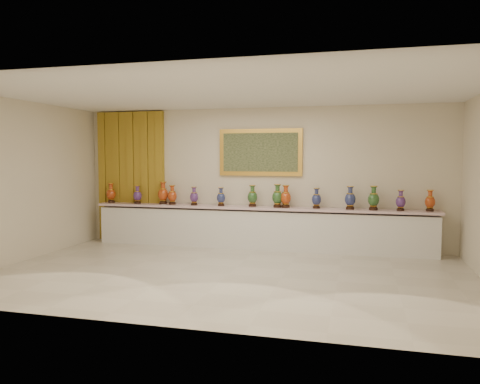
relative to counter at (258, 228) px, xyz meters
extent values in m
plane|color=beige|center=(0.00, -2.27, -0.44)|extent=(8.00, 8.00, 0.00)
plane|color=beige|center=(0.00, 0.23, 1.06)|extent=(8.00, 0.00, 8.00)
plane|color=beige|center=(-4.00, -2.27, 1.06)|extent=(0.00, 5.00, 5.00)
plane|color=white|center=(0.00, -2.27, 2.56)|extent=(8.00, 8.00, 0.00)
cube|color=#A07122|center=(-3.03, 0.17, 1.06)|extent=(1.64, 0.14, 2.95)
cube|color=gold|center=(0.01, 0.19, 1.61)|extent=(1.80, 0.06, 1.00)
cube|color=black|center=(0.01, 0.16, 1.61)|extent=(1.62, 0.02, 0.82)
cube|color=white|center=(0.00, 0.00, -0.03)|extent=(7.20, 0.42, 0.81)
cube|color=beige|center=(0.00, -0.02, 0.44)|extent=(7.28, 0.48, 0.05)
cylinder|color=black|center=(-3.45, -0.02, 0.49)|extent=(0.16, 0.16, 0.05)
cone|color=gold|center=(-3.45, -0.02, 0.54)|extent=(0.14, 0.14, 0.03)
ellipsoid|color=#960505|center=(-3.45, -0.02, 0.66)|extent=(0.25, 0.25, 0.26)
cylinder|color=gold|center=(-3.45, -0.02, 0.77)|extent=(0.14, 0.14, 0.01)
cylinder|color=#960505|center=(-3.45, -0.02, 0.83)|extent=(0.08, 0.08, 0.10)
cone|color=#960505|center=(-3.45, -0.02, 0.90)|extent=(0.14, 0.14, 0.04)
cylinder|color=gold|center=(-3.45, -0.02, 0.91)|extent=(0.15, 0.15, 0.01)
cylinder|color=black|center=(-2.77, -0.04, 0.48)|extent=(0.14, 0.14, 0.04)
cone|color=gold|center=(-2.77, -0.04, 0.53)|extent=(0.13, 0.13, 0.03)
ellipsoid|color=#231048|center=(-2.77, -0.04, 0.64)|extent=(0.25, 0.25, 0.24)
cylinder|color=gold|center=(-2.77, -0.04, 0.74)|extent=(0.13, 0.13, 0.01)
cylinder|color=#231048|center=(-2.77, -0.04, 0.79)|extent=(0.08, 0.08, 0.09)
cone|color=#231048|center=(-2.77, -0.04, 0.85)|extent=(0.13, 0.13, 0.03)
cylinder|color=gold|center=(-2.77, -0.04, 0.87)|extent=(0.13, 0.13, 0.01)
cylinder|color=black|center=(-2.16, -0.01, 0.49)|extent=(0.18, 0.18, 0.05)
cone|color=gold|center=(-2.16, -0.01, 0.54)|extent=(0.16, 0.16, 0.03)
ellipsoid|color=#960505|center=(-2.16, -0.01, 0.68)|extent=(0.28, 0.28, 0.29)
cylinder|color=gold|center=(-2.16, -0.01, 0.81)|extent=(0.16, 0.16, 0.01)
cylinder|color=#960505|center=(-2.16, -0.01, 0.87)|extent=(0.09, 0.09, 0.11)
cone|color=#960505|center=(-2.16, -0.01, 0.94)|extent=(0.16, 0.16, 0.04)
cylinder|color=gold|center=(-2.16, -0.01, 0.96)|extent=(0.16, 0.16, 0.01)
cylinder|color=black|center=(-1.93, -0.03, 0.48)|extent=(0.15, 0.15, 0.04)
cone|color=gold|center=(-1.93, -0.03, 0.53)|extent=(0.13, 0.13, 0.03)
ellipsoid|color=#960505|center=(-1.93, -0.03, 0.65)|extent=(0.25, 0.25, 0.25)
cylinder|color=gold|center=(-1.93, -0.03, 0.75)|extent=(0.14, 0.14, 0.01)
cylinder|color=#960505|center=(-1.93, -0.03, 0.81)|extent=(0.08, 0.08, 0.09)
cone|color=#960505|center=(-1.93, -0.03, 0.87)|extent=(0.14, 0.14, 0.03)
cylinder|color=gold|center=(-1.93, -0.03, 0.89)|extent=(0.14, 0.14, 0.01)
cylinder|color=black|center=(-1.42, -0.05, 0.48)|extent=(0.14, 0.14, 0.04)
cone|color=gold|center=(-1.42, -0.05, 0.53)|extent=(0.12, 0.12, 0.03)
ellipsoid|color=#231048|center=(-1.42, -0.05, 0.64)|extent=(0.21, 0.21, 0.23)
cylinder|color=gold|center=(-1.42, -0.05, 0.74)|extent=(0.13, 0.13, 0.01)
cylinder|color=#231048|center=(-1.42, -0.05, 0.79)|extent=(0.07, 0.07, 0.08)
cone|color=#231048|center=(-1.42, -0.05, 0.84)|extent=(0.13, 0.13, 0.03)
cylinder|color=gold|center=(-1.42, -0.05, 0.86)|extent=(0.13, 0.13, 0.01)
cylinder|color=black|center=(-0.80, -0.05, 0.48)|extent=(0.14, 0.14, 0.04)
cone|color=gold|center=(-0.80, -0.05, 0.53)|extent=(0.12, 0.12, 0.03)
ellipsoid|color=#0D1245|center=(-0.80, -0.05, 0.64)|extent=(0.22, 0.22, 0.23)
cylinder|color=gold|center=(-0.80, -0.05, 0.73)|extent=(0.13, 0.13, 0.01)
cylinder|color=#0D1245|center=(-0.80, -0.05, 0.78)|extent=(0.07, 0.07, 0.08)
cone|color=#0D1245|center=(-0.80, -0.05, 0.84)|extent=(0.13, 0.13, 0.03)
cylinder|color=gold|center=(-0.80, -0.05, 0.86)|extent=(0.13, 0.13, 0.01)
cylinder|color=black|center=(-0.12, -0.01, 0.49)|extent=(0.16, 0.16, 0.05)
cone|color=gold|center=(-0.12, -0.01, 0.54)|extent=(0.14, 0.14, 0.03)
ellipsoid|color=black|center=(-0.12, -0.01, 0.66)|extent=(0.28, 0.28, 0.26)
cylinder|color=gold|center=(-0.12, -0.01, 0.77)|extent=(0.14, 0.14, 0.01)
cylinder|color=black|center=(-0.12, -0.01, 0.83)|extent=(0.08, 0.08, 0.10)
cone|color=black|center=(-0.12, -0.01, 0.90)|extent=(0.14, 0.14, 0.04)
cylinder|color=gold|center=(-0.12, -0.01, 0.91)|extent=(0.15, 0.15, 0.01)
cylinder|color=black|center=(0.43, -0.05, 0.49)|extent=(0.17, 0.17, 0.05)
cone|color=gold|center=(0.43, -0.05, 0.54)|extent=(0.15, 0.15, 0.03)
ellipsoid|color=black|center=(0.43, -0.05, 0.67)|extent=(0.26, 0.26, 0.28)
cylinder|color=gold|center=(0.43, -0.05, 0.79)|extent=(0.15, 0.15, 0.01)
cylinder|color=black|center=(0.43, -0.05, 0.86)|extent=(0.09, 0.09, 0.10)
cone|color=black|center=(0.43, -0.05, 0.93)|extent=(0.15, 0.15, 0.04)
cylinder|color=gold|center=(0.43, -0.05, 0.94)|extent=(0.16, 0.16, 0.01)
cylinder|color=black|center=(0.60, -0.05, 0.49)|extent=(0.17, 0.17, 0.05)
cone|color=gold|center=(0.60, -0.05, 0.54)|extent=(0.14, 0.14, 0.03)
ellipsoid|color=#960505|center=(0.60, -0.05, 0.67)|extent=(0.28, 0.28, 0.27)
cylinder|color=gold|center=(0.60, -0.05, 0.78)|extent=(0.15, 0.15, 0.01)
cylinder|color=#960505|center=(0.60, -0.05, 0.84)|extent=(0.09, 0.09, 0.10)
cone|color=#960505|center=(0.60, -0.05, 0.91)|extent=(0.15, 0.15, 0.04)
cylinder|color=gold|center=(0.60, -0.05, 0.93)|extent=(0.15, 0.15, 0.01)
cylinder|color=black|center=(1.23, -0.02, 0.48)|extent=(0.15, 0.15, 0.04)
cone|color=gold|center=(1.23, -0.02, 0.53)|extent=(0.13, 0.13, 0.03)
ellipsoid|color=#0D1245|center=(1.23, -0.02, 0.65)|extent=(0.25, 0.25, 0.24)
cylinder|color=gold|center=(1.23, -0.02, 0.75)|extent=(0.13, 0.13, 0.01)
cylinder|color=#0D1245|center=(1.23, -0.02, 0.80)|extent=(0.08, 0.08, 0.09)
cone|color=#0D1245|center=(1.23, -0.02, 0.86)|extent=(0.13, 0.13, 0.03)
cylinder|color=gold|center=(1.23, -0.02, 0.88)|extent=(0.14, 0.14, 0.01)
cylinder|color=black|center=(1.90, -0.04, 0.49)|extent=(0.16, 0.16, 0.05)
cone|color=gold|center=(1.90, -0.04, 0.54)|extent=(0.14, 0.14, 0.03)
ellipsoid|color=#0D1245|center=(1.90, -0.04, 0.67)|extent=(0.28, 0.28, 0.27)
cylinder|color=gold|center=(1.90, -0.04, 0.78)|extent=(0.15, 0.15, 0.01)
cylinder|color=#0D1245|center=(1.90, -0.04, 0.84)|extent=(0.09, 0.09, 0.10)
cone|color=#0D1245|center=(1.90, -0.04, 0.91)|extent=(0.15, 0.15, 0.04)
cylinder|color=gold|center=(1.90, -0.04, 0.93)|extent=(0.15, 0.15, 0.01)
cylinder|color=black|center=(2.35, -0.05, 0.49)|extent=(0.17, 0.17, 0.05)
cone|color=gold|center=(2.35, -0.05, 0.54)|extent=(0.15, 0.15, 0.03)
ellipsoid|color=black|center=(2.35, -0.05, 0.67)|extent=(0.28, 0.28, 0.28)
cylinder|color=gold|center=(2.35, -0.05, 0.79)|extent=(0.15, 0.15, 0.01)
cylinder|color=black|center=(2.35, -0.05, 0.85)|extent=(0.09, 0.09, 0.10)
cone|color=black|center=(2.35, -0.05, 0.92)|extent=(0.15, 0.15, 0.04)
cylinder|color=gold|center=(2.35, -0.05, 0.94)|extent=(0.16, 0.16, 0.01)
cylinder|color=black|center=(2.86, -0.03, 0.48)|extent=(0.14, 0.14, 0.04)
cone|color=gold|center=(2.86, -0.03, 0.53)|extent=(0.13, 0.13, 0.03)
ellipsoid|color=#231048|center=(2.86, -0.03, 0.64)|extent=(0.24, 0.24, 0.23)
cylinder|color=gold|center=(2.86, -0.03, 0.74)|extent=(0.13, 0.13, 0.01)
cylinder|color=#231048|center=(2.86, -0.03, 0.79)|extent=(0.08, 0.08, 0.08)
cone|color=#231048|center=(2.86, -0.03, 0.85)|extent=(0.13, 0.13, 0.03)
cylinder|color=gold|center=(2.86, -0.03, 0.86)|extent=(0.13, 0.13, 0.01)
cylinder|color=black|center=(3.41, 0.02, 0.48)|extent=(0.15, 0.15, 0.04)
cone|color=gold|center=(3.41, 0.02, 0.53)|extent=(0.13, 0.13, 0.03)
ellipsoid|color=#960505|center=(3.41, 0.02, 0.64)|extent=(0.20, 0.20, 0.24)
cylinder|color=gold|center=(3.41, 0.02, 0.75)|extent=(0.13, 0.13, 0.01)
cylinder|color=#960505|center=(3.41, 0.02, 0.80)|extent=(0.08, 0.08, 0.09)
cone|color=#960505|center=(3.41, 0.02, 0.86)|extent=(0.13, 0.13, 0.03)
cylinder|color=gold|center=(3.41, 0.02, 0.87)|extent=(0.14, 0.14, 0.01)
cube|color=white|center=(-2.09, -0.14, 0.47)|extent=(0.10, 0.06, 0.00)
camera|label=1|loc=(2.11, -9.62, 1.51)|focal=35.00mm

